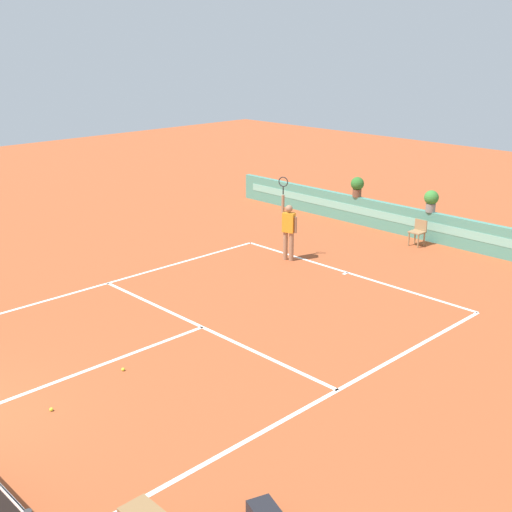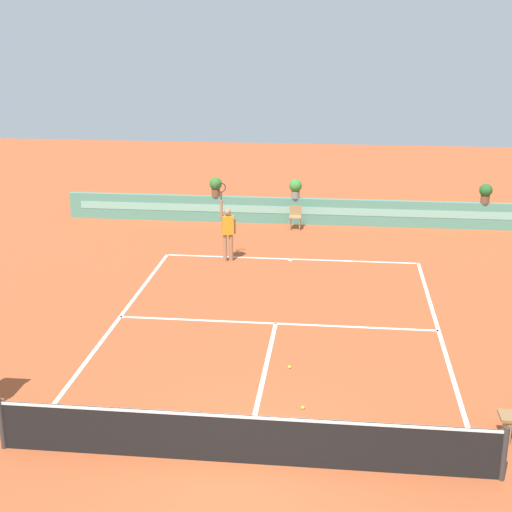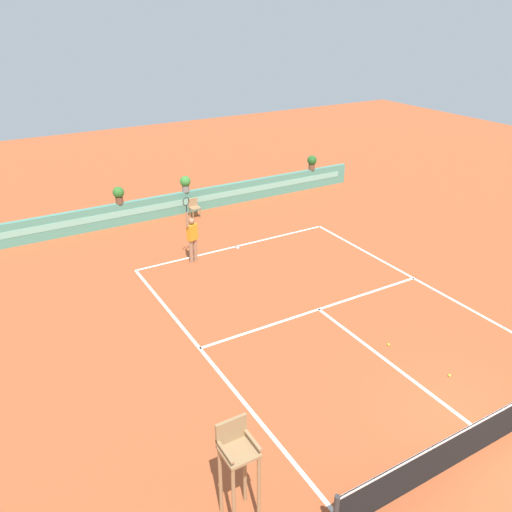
{
  "view_description": "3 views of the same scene",
  "coord_description": "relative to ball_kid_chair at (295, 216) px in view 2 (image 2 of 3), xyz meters",
  "views": [
    {
      "loc": [
        11.18,
        -2.67,
        6.51
      ],
      "look_at": [
        -0.8,
        8.95,
        1.0
      ],
      "focal_mm": 46.49,
      "sensor_mm": 36.0,
      "label": 1
    },
    {
      "loc": [
        1.51,
        -11.37,
        7.44
      ],
      "look_at": [
        -0.8,
        8.95,
        1.0
      ],
      "focal_mm": 52.52,
      "sensor_mm": 36.0,
      "label": 2
    },
    {
      "loc": [
        -8.8,
        -4.71,
        8.61
      ],
      "look_at": [
        -0.8,
        8.95,
        1.0
      ],
      "focal_mm": 36.59,
      "sensor_mm": 36.0,
      "label": 3
    }
  ],
  "objects": [
    {
      "name": "net",
      "position": [
        0.08,
        -15.66,
        0.03
      ],
      "size": [
        8.92,
        0.1,
        1.0
      ],
      "color": "#333333",
      "rests_on": "ground"
    },
    {
      "name": "potted_plant_left",
      "position": [
        -3.12,
        0.73,
        0.93
      ],
      "size": [
        0.48,
        0.48,
        0.72
      ],
      "color": "brown",
      "rests_on": "back_wall_barrier"
    },
    {
      "name": "ground_plane",
      "position": [
        0.08,
        -9.66,
        -0.48
      ],
      "size": [
        60.0,
        60.0,
        0.0
      ],
      "primitive_type": "plane",
      "color": "#A84C28"
    },
    {
      "name": "tennis_ball_near_baseline",
      "position": [
        0.62,
        -11.81,
        -0.44
      ],
      "size": [
        0.07,
        0.07,
        0.07
      ],
      "primitive_type": "sphere",
      "color": "#CCE033",
      "rests_on": "ground"
    },
    {
      "name": "court_lines",
      "position": [
        0.08,
        -8.94,
        -0.47
      ],
      "size": [
        8.32,
        11.94,
        0.01
      ],
      "color": "white",
      "rests_on": "ground"
    },
    {
      "name": "tennis_ball_mid_court",
      "position": [
        1.01,
        -13.62,
        -0.44
      ],
      "size": [
        0.07,
        0.07,
        0.07
      ],
      "primitive_type": "sphere",
      "color": "#CCE033",
      "rests_on": "ground"
    },
    {
      "name": "ball_kid_chair",
      "position": [
        0.0,
        0.0,
        0.0
      ],
      "size": [
        0.44,
        0.44,
        0.85
      ],
      "color": "#99754C",
      "rests_on": "ground"
    },
    {
      "name": "potted_plant_far_right",
      "position": [
        6.96,
        0.73,
        0.93
      ],
      "size": [
        0.48,
        0.48,
        0.72
      ],
      "color": "brown",
      "rests_on": "back_wall_barrier"
    },
    {
      "name": "potted_plant_centre",
      "position": [
        -0.05,
        0.73,
        0.93
      ],
      "size": [
        0.48,
        0.48,
        0.72
      ],
      "color": "gray",
      "rests_on": "back_wall_barrier"
    },
    {
      "name": "back_wall_barrier",
      "position": [
        0.08,
        0.73,
        0.02
      ],
      "size": [
        18.0,
        0.21,
        1.0
      ],
      "color": "#4C8E7A",
      "rests_on": "ground"
    },
    {
      "name": "tennis_player",
      "position": [
        -1.92,
        -4.17,
        0.57
      ],
      "size": [
        0.59,
        0.33,
        2.58
      ],
      "color": "#9E7051",
      "rests_on": "ground"
    }
  ]
}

